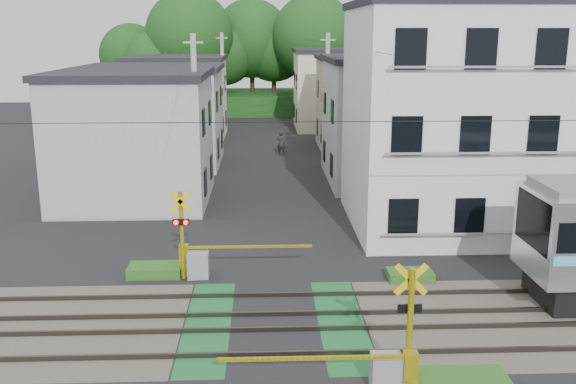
{
  "coord_description": "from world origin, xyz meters",
  "views": [
    {
      "loc": [
        -0.27,
        -16.79,
        8.08
      ],
      "look_at": [
        0.57,
        5.0,
        2.61
      ],
      "focal_mm": 40.0,
      "sensor_mm": 36.0,
      "label": 1
    }
  ],
  "objects_px": {
    "apartment_block": "(474,116)",
    "pedestrian": "(281,143)",
    "crossing_signal_near": "(391,364)",
    "crossing_signal_far": "(196,257)"
  },
  "relations": [
    {
      "from": "crossing_signal_near",
      "to": "crossing_signal_far",
      "type": "bearing_deg",
      "value": 125.29
    },
    {
      "from": "crossing_signal_near",
      "to": "crossing_signal_far",
      "type": "xyz_separation_m",
      "value": [
        -5.17,
        7.31,
        0.0
      ]
    },
    {
      "from": "apartment_block",
      "to": "pedestrian",
      "type": "relative_size",
      "value": 6.17
    },
    {
      "from": "crossing_signal_far",
      "to": "pedestrian",
      "type": "relative_size",
      "value": 2.86
    },
    {
      "from": "crossing_signal_near",
      "to": "pedestrian",
      "type": "relative_size",
      "value": 2.86
    },
    {
      "from": "pedestrian",
      "to": "crossing_signal_far",
      "type": "bearing_deg",
      "value": 100.76
    },
    {
      "from": "crossing_signal_near",
      "to": "crossing_signal_far",
      "type": "height_order",
      "value": "same"
    },
    {
      "from": "crossing_signal_near",
      "to": "apartment_block",
      "type": "height_order",
      "value": "apartment_block"
    },
    {
      "from": "crossing_signal_far",
      "to": "pedestrian",
      "type": "bearing_deg",
      "value": 80.92
    },
    {
      "from": "crossing_signal_near",
      "to": "crossing_signal_far",
      "type": "distance_m",
      "value": 8.95
    }
  ]
}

